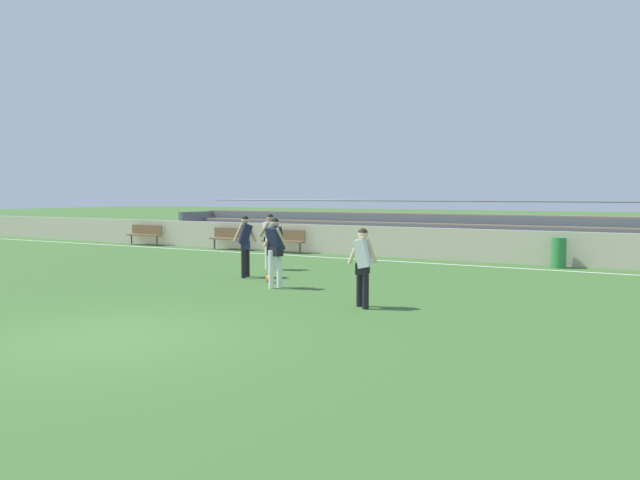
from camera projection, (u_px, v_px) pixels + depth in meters
ground_plane at (111, 338)px, 9.74m from camera, size 160.00×160.00×0.00m
field_line_sideline at (402, 262)px, 20.77m from camera, size 44.00×0.12×0.01m
sideline_wall at (415, 243)px, 21.79m from camera, size 48.00×0.16×1.11m
bleacher_stand at (425, 231)px, 23.93m from camera, size 23.03×2.77×2.05m
bench_near_wall_gap at (284, 239)px, 23.98m from camera, size 1.80×0.40×0.90m
bench_centre_sideline at (230, 237)px, 25.24m from camera, size 1.80×0.40×0.90m
bench_near_bin at (145, 233)px, 27.56m from camera, size 1.80×0.40×0.90m
trash_bin at (559, 253)px, 19.03m from camera, size 0.45×0.45×0.95m
player_dark_dropping_back at (275, 246)px, 14.88m from camera, size 0.56×0.43×1.72m
player_dark_wide_left at (245, 241)px, 16.80m from camera, size 0.62×0.54×1.70m
player_white_wide_right at (363, 261)px, 12.30m from camera, size 0.51×0.44×1.62m
player_white_deep_cover at (270, 236)px, 18.51m from camera, size 0.55×0.50×1.70m
soccer_ball at (270, 279)px, 15.81m from camera, size 0.22×0.22×0.22m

